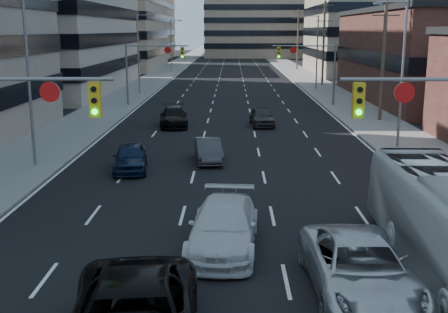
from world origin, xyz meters
The scene contains 23 objects.
road_surface centered at (0.00, 130.00, 0.01)m, with size 18.00×300.00×0.02m, color black.
sidewalk_left centered at (-11.50, 130.00, 0.07)m, with size 5.00×300.00×0.15m, color slate.
sidewalk_right centered at (11.50, 130.00, 0.07)m, with size 5.00×300.00×0.15m, color slate.
office_left_far centered at (-24.00, 100.00, 8.00)m, with size 20.00×30.00×16.00m, color gray.
office_right_far centered at (25.00, 88.00, 7.00)m, with size 22.00×28.00×14.00m, color gray.
bg_block_left centered at (-28.00, 140.00, 10.00)m, with size 24.00×24.00×20.00m, color #ADA089.
bg_block_right centered at (32.00, 130.00, 6.00)m, with size 22.00×22.00×12.00m, color gray.
signal_far_left centered at (-7.68, 45.00, 4.30)m, with size 6.09×0.33×6.00m.
signal_far_right centered at (7.68, 45.00, 4.30)m, with size 6.09×0.33×6.00m.
utility_pole_block centered at (12.20, 36.00, 5.78)m, with size 2.20×0.28×11.00m.
utility_pole_midblock centered at (12.20, 66.00, 5.78)m, with size 2.20×0.28×11.00m.
utility_pole_distant centered at (12.20, 96.00, 5.78)m, with size 2.20×0.28×11.00m.
streetlight_left_near centered at (-10.34, 20.00, 5.05)m, with size 2.03×0.22×9.00m.
streetlight_left_mid centered at (-10.34, 55.00, 5.05)m, with size 2.03×0.22×9.00m.
streetlight_left_far centered at (-10.34, 90.00, 5.05)m, with size 2.03×0.22×9.00m.
streetlight_right_near centered at (10.34, 25.00, 5.05)m, with size 2.03×0.22×9.00m.
streetlight_right_far centered at (10.34, 60.00, 5.05)m, with size 2.03×0.22×9.00m.
white_van centered at (-0.09, 8.57, 0.80)m, with size 2.23×5.49×1.59m, color silver.
silver_suv centered at (3.75, 5.14, 0.82)m, with size 2.73×5.92×1.65m, color silver.
sedan_blue centered at (-5.20, 19.35, 0.72)m, with size 1.70×4.23×1.44m, color black.
sedan_grey_center centered at (-1.15, 21.47, 0.65)m, with size 1.38×3.96×1.30m, color #343437.
sedan_black_far centered at (-4.34, 33.42, 0.75)m, with size 2.09×5.14×1.49m, color black.
sedan_grey_right centered at (2.49, 33.72, 0.72)m, with size 1.70×4.22×1.44m, color #2C2C2E.
Camera 1 is at (0.18, -9.41, 7.29)m, focal length 45.00 mm.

